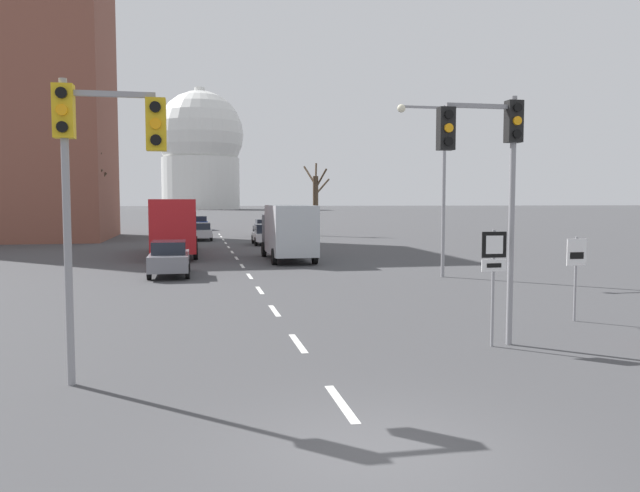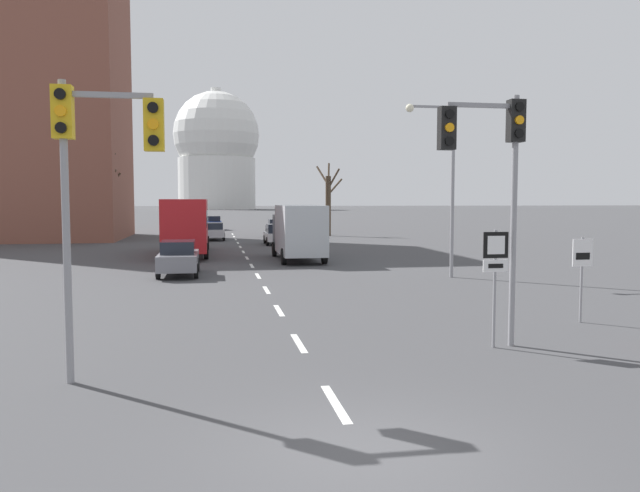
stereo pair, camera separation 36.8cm
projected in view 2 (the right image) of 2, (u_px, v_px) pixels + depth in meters
name	position (u px, v px, depth m)	size (l,w,h in m)	color
ground_plane	(367.00, 455.00, 8.35)	(800.00, 800.00, 0.00)	#424244
lane_stripe_0	(335.00, 403.00, 10.45)	(0.16, 2.00, 0.01)	silver
lane_stripe_1	(299.00, 343.00, 14.88)	(0.16, 2.00, 0.01)	silver
lane_stripe_2	(279.00, 310.00, 19.30)	(0.16, 2.00, 0.01)	silver
lane_stripe_3	(267.00, 290.00, 23.72)	(0.16, 2.00, 0.01)	silver
lane_stripe_4	(258.00, 276.00, 28.14)	(0.16, 2.00, 0.01)	silver
lane_stripe_5	(252.00, 266.00, 32.57)	(0.16, 2.00, 0.01)	silver
lane_stripe_6	(247.00, 258.00, 36.99)	(0.16, 2.00, 0.01)	silver
lane_stripe_7	(243.00, 252.00, 41.41)	(0.16, 2.00, 0.01)	silver
lane_stripe_8	(240.00, 247.00, 45.83)	(0.16, 2.00, 0.01)	silver
lane_stripe_9	(238.00, 243.00, 50.26)	(0.16, 2.00, 0.01)	silver
lane_stripe_10	(236.00, 239.00, 54.68)	(0.16, 2.00, 0.01)	silver
lane_stripe_11	(234.00, 237.00, 59.10)	(0.16, 2.00, 0.01)	silver
lane_stripe_12	(232.00, 234.00, 63.52)	(0.16, 2.00, 0.01)	silver
traffic_signal_near_right	(493.00, 157.00, 14.21)	(2.02, 0.34, 5.80)	gray
traffic_signal_near_left	(95.00, 155.00, 11.42)	(1.96, 0.34, 5.58)	gray
route_sign_post	(495.00, 267.00, 14.29)	(0.60, 0.08, 2.74)	gray
speed_limit_sign	(582.00, 265.00, 17.29)	(0.60, 0.08, 2.39)	gray
street_lamp_right	(443.00, 171.00, 27.26)	(2.26, 0.36, 7.56)	gray
sedan_near_left	(277.00, 228.00, 58.69)	(1.94, 4.07, 1.67)	black
sedan_near_right	(215.00, 231.00, 53.77)	(1.69, 4.53, 1.51)	#B7B7BC
sedan_mid_centre	(214.00, 223.00, 72.48)	(1.71, 3.82, 1.62)	navy
sedan_far_left	(197.00, 228.00, 58.67)	(1.69, 3.99, 1.63)	#2D4C33
sedan_far_right	(276.00, 234.00, 48.31)	(1.72, 3.99, 1.60)	silver
sedan_distant_centre	(179.00, 258.00, 28.34)	(1.80, 4.37, 1.59)	slate
city_bus	(187.00, 222.00, 39.05)	(2.66, 10.80, 3.48)	red
delivery_truck	(298.00, 231.00, 35.36)	(2.44, 7.20, 3.14)	#333842
bare_tree_left_near	(100.00, 196.00, 52.30)	(4.33, 3.00, 7.56)	#473828
bare_tree_right_near	(328.00, 201.00, 60.22)	(2.54, 2.69, 7.09)	#473828
capitol_dome	(217.00, 151.00, 246.49)	(33.71, 33.71, 47.62)	silver
apartment_block_left	(15.00, 83.00, 54.41)	(18.00, 14.00, 27.39)	brown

